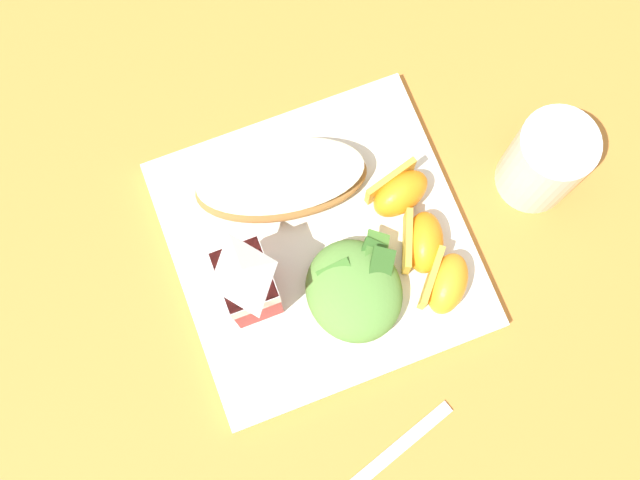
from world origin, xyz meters
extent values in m
plane|color=#C67A33|center=(0.00, 0.00, 0.00)|extent=(3.00, 3.00, 0.00)
cube|color=white|center=(0.00, 0.00, 0.01)|extent=(0.28, 0.28, 0.02)
ellipsoid|color=#A87038|center=(0.07, 0.01, 0.03)|extent=(0.11, 0.18, 0.03)
ellipsoid|color=brown|center=(0.07, 0.01, 0.04)|extent=(0.10, 0.17, 0.01)
ellipsoid|color=beige|center=(0.07, 0.01, 0.05)|extent=(0.10, 0.17, 0.01)
ellipsoid|color=#5B8E3D|center=(-0.06, -0.01, 0.04)|extent=(0.10, 0.09, 0.04)
cube|color=#3D7028|center=(-0.04, 0.00, 0.05)|extent=(0.02, 0.03, 0.01)
cube|color=#5B8E3D|center=(-0.09, -0.01, 0.04)|extent=(0.04, 0.03, 0.02)
cube|color=#5B8E3D|center=(-0.07, 0.00, 0.04)|extent=(0.03, 0.04, 0.02)
cube|color=#5B8E3D|center=(-0.05, -0.02, 0.04)|extent=(0.04, 0.04, 0.02)
cube|color=#336023|center=(-0.04, -0.04, 0.04)|extent=(0.04, 0.04, 0.02)
cube|color=#336023|center=(-0.05, -0.04, 0.05)|extent=(0.04, 0.04, 0.01)
cube|color=#4C8433|center=(-0.03, -0.05, 0.04)|extent=(0.04, 0.03, 0.01)
cube|color=#B7332D|center=(-0.02, 0.08, 0.06)|extent=(0.06, 0.04, 0.09)
cube|color=white|center=(-0.02, 0.08, 0.09)|extent=(0.06, 0.05, 0.03)
pyramid|color=white|center=(-0.02, 0.08, 0.12)|extent=(0.06, 0.04, 0.02)
ellipsoid|color=orange|center=(-0.08, -0.10, 0.04)|extent=(0.07, 0.07, 0.04)
cube|color=gold|center=(-0.07, -0.08, 0.04)|extent=(0.05, 0.04, 0.03)
ellipsoid|color=orange|center=(-0.04, -0.09, 0.04)|extent=(0.07, 0.06, 0.04)
cube|color=gold|center=(-0.03, -0.08, 0.04)|extent=(0.05, 0.03, 0.03)
ellipsoid|color=orange|center=(0.01, -0.09, 0.04)|extent=(0.05, 0.07, 0.04)
cube|color=gold|center=(0.03, -0.08, 0.04)|extent=(0.02, 0.06, 0.03)
cube|color=silver|center=(-0.21, 0.02, 0.00)|extent=(0.06, 0.17, 0.01)
cylinder|color=silver|center=(-0.01, -0.23, 0.05)|extent=(0.07, 0.07, 0.10)
camera|label=1|loc=(-0.17, 0.06, 0.74)|focal=42.81mm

